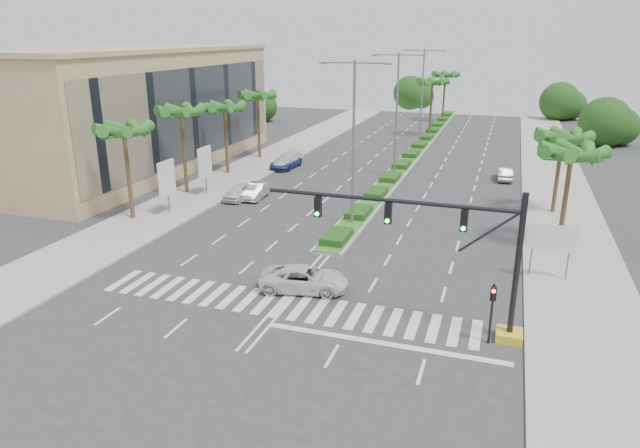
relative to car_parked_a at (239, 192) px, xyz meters
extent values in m
plane|color=#333335|center=(11.22, -17.76, -0.67)|extent=(160.00, 160.00, 0.00)
cube|color=gray|center=(26.42, 2.24, -0.59)|extent=(6.00, 120.00, 0.15)
cube|color=gray|center=(-3.98, 2.24, -0.59)|extent=(6.00, 120.00, 0.15)
cube|color=gray|center=(11.22, 27.24, -0.57)|extent=(2.20, 75.00, 0.20)
cube|color=#345D20|center=(11.22, 27.24, -0.45)|extent=(1.80, 75.00, 0.04)
cube|color=tan|center=(-14.78, 8.24, 5.33)|extent=(12.00, 36.00, 12.00)
cube|color=gold|center=(22.72, -17.76, -0.44)|extent=(1.20, 1.20, 0.45)
cylinder|color=black|center=(22.72, -17.76, 3.03)|extent=(0.28, 0.28, 7.00)
cylinder|color=black|center=(16.72, -17.76, 5.63)|extent=(12.00, 0.20, 0.20)
cylinder|color=black|center=(21.32, -17.76, 4.53)|extent=(2.53, 0.12, 2.15)
cube|color=black|center=(20.22, -17.76, 4.98)|extent=(0.32, 0.24, 1.00)
cylinder|color=#19E533|center=(20.22, -17.90, 4.66)|extent=(0.20, 0.06, 0.20)
cube|color=black|center=(16.72, -17.76, 4.98)|extent=(0.32, 0.24, 1.00)
cylinder|color=#19E533|center=(16.72, -17.90, 4.66)|extent=(0.20, 0.06, 0.20)
cube|color=black|center=(13.22, -17.76, 4.98)|extent=(0.32, 0.24, 1.00)
cylinder|color=#19E533|center=(13.22, -17.90, 4.66)|extent=(0.20, 0.06, 0.20)
cylinder|color=black|center=(21.82, -18.36, 0.83)|extent=(0.12, 0.12, 3.00)
cube|color=black|center=(21.82, -18.51, 1.93)|extent=(0.28, 0.22, 0.65)
cylinder|color=red|center=(21.82, -18.64, 2.11)|extent=(0.18, 0.05, 0.18)
cylinder|color=slate|center=(23.72, -9.76, 0.73)|extent=(0.10, 0.10, 2.80)
cylinder|color=slate|center=(25.72, -9.76, 0.73)|extent=(0.10, 0.10, 2.80)
cube|color=#0C6638|center=(24.72, -9.76, 1.93)|extent=(2.60, 0.08, 1.50)
cube|color=white|center=(24.72, -9.81, 1.93)|extent=(2.70, 0.02, 1.60)
cylinder|color=slate|center=(-3.28, -5.76, 0.73)|extent=(0.12, 0.12, 2.80)
cube|color=white|center=(-3.28, -5.76, 2.33)|extent=(0.18, 2.10, 2.70)
cube|color=#D8594C|center=(-3.28, -5.76, 2.33)|extent=(0.12, 2.00, 2.60)
cylinder|color=slate|center=(-3.28, 0.24, 0.73)|extent=(0.12, 0.12, 2.80)
cube|color=white|center=(-3.28, 0.24, 2.33)|extent=(0.18, 2.10, 2.70)
cube|color=#D8594C|center=(-3.28, 0.24, 2.33)|extent=(0.12, 2.00, 2.60)
cylinder|color=brown|center=(-5.28, -7.76, 2.83)|extent=(0.32, 0.32, 7.00)
sphere|color=brown|center=(-5.28, -7.76, 6.23)|extent=(0.70, 0.70, 0.70)
cone|color=#216A21|center=(-4.18, -7.76, 6.13)|extent=(0.90, 3.62, 1.50)
cone|color=#216A21|center=(-4.59, -6.90, 6.13)|extent=(3.39, 2.96, 1.50)
cone|color=#216A21|center=(-5.52, -6.68, 6.13)|extent=(3.73, 1.68, 1.50)
cone|color=#216A21|center=(-6.27, -7.28, 6.13)|extent=(2.38, 3.65, 1.50)
cone|color=#216A21|center=(-6.27, -8.23, 6.13)|extent=(2.38, 3.65, 1.50)
cone|color=#216A21|center=(-5.52, -8.83, 6.13)|extent=(3.73, 1.68, 1.50)
cone|color=#216A21|center=(-4.59, -8.62, 6.13)|extent=(3.39, 2.96, 1.50)
cylinder|color=brown|center=(-5.28, 0.24, 3.03)|extent=(0.32, 0.32, 7.40)
sphere|color=brown|center=(-5.28, 0.24, 6.63)|extent=(0.70, 0.70, 0.70)
cone|color=#216A21|center=(-4.18, 0.24, 6.53)|extent=(0.90, 3.62, 1.50)
cone|color=#216A21|center=(-4.59, 1.10, 6.53)|extent=(3.39, 2.96, 1.50)
cone|color=#216A21|center=(-5.52, 1.32, 6.53)|extent=(3.73, 1.68, 1.50)
cone|color=#216A21|center=(-6.27, 0.72, 6.53)|extent=(2.38, 3.65, 1.50)
cone|color=#216A21|center=(-6.27, -0.23, 6.53)|extent=(2.38, 3.65, 1.50)
cone|color=#216A21|center=(-5.52, -0.83, 6.53)|extent=(3.73, 1.68, 1.50)
cone|color=#216A21|center=(-4.59, -0.62, 6.53)|extent=(3.39, 2.96, 1.50)
cylinder|color=brown|center=(-5.28, 8.24, 2.73)|extent=(0.32, 0.32, 6.80)
sphere|color=brown|center=(-5.28, 8.24, 6.03)|extent=(0.70, 0.70, 0.70)
cone|color=#216A21|center=(-4.18, 8.24, 5.93)|extent=(0.90, 3.62, 1.50)
cone|color=#216A21|center=(-4.59, 9.10, 5.93)|extent=(3.39, 2.96, 1.50)
cone|color=#216A21|center=(-5.52, 9.32, 5.93)|extent=(3.73, 1.68, 1.50)
cone|color=#216A21|center=(-6.27, 8.72, 5.93)|extent=(2.38, 3.65, 1.50)
cone|color=#216A21|center=(-6.27, 7.77, 5.93)|extent=(2.38, 3.65, 1.50)
cone|color=#216A21|center=(-5.52, 7.17, 5.93)|extent=(3.73, 1.68, 1.50)
cone|color=#216A21|center=(-4.59, 7.38, 5.93)|extent=(3.39, 2.96, 1.50)
cylinder|color=brown|center=(-5.28, 16.24, 2.93)|extent=(0.32, 0.32, 7.20)
sphere|color=brown|center=(-5.28, 16.24, 6.43)|extent=(0.70, 0.70, 0.70)
cone|color=#216A21|center=(-4.18, 16.24, 6.33)|extent=(0.90, 3.62, 1.50)
cone|color=#216A21|center=(-4.59, 17.10, 6.33)|extent=(3.39, 2.96, 1.50)
cone|color=#216A21|center=(-5.52, 17.32, 6.33)|extent=(3.73, 1.68, 1.50)
cone|color=#216A21|center=(-6.27, 16.72, 6.33)|extent=(2.38, 3.65, 1.50)
cone|color=#216A21|center=(-6.27, 15.77, 6.33)|extent=(2.38, 3.65, 1.50)
cone|color=#216A21|center=(-5.52, 15.17, 6.33)|extent=(3.73, 1.68, 1.50)
cone|color=#216A21|center=(-4.59, 15.38, 6.33)|extent=(3.39, 2.96, 1.50)
cylinder|color=brown|center=(25.72, -3.76, 2.58)|extent=(0.32, 0.32, 6.50)
sphere|color=brown|center=(25.72, -3.76, 5.73)|extent=(0.70, 0.70, 0.70)
cone|color=#216A21|center=(26.82, -3.76, 5.63)|extent=(0.90, 3.62, 1.50)
cone|color=#216A21|center=(26.41, -2.90, 5.63)|extent=(3.39, 2.96, 1.50)
cone|color=#216A21|center=(25.48, -2.68, 5.63)|extent=(3.73, 1.68, 1.50)
cone|color=#216A21|center=(24.73, -3.28, 5.63)|extent=(2.38, 3.65, 1.50)
cone|color=#216A21|center=(24.73, -4.23, 5.63)|extent=(2.38, 3.65, 1.50)
cone|color=#216A21|center=(25.48, -4.83, 5.63)|extent=(3.73, 1.68, 1.50)
cone|color=#216A21|center=(26.41, -4.62, 5.63)|extent=(3.39, 2.96, 1.50)
cylinder|color=brown|center=(25.72, 4.24, 2.43)|extent=(0.32, 0.32, 6.20)
sphere|color=brown|center=(25.72, 4.24, 5.43)|extent=(0.70, 0.70, 0.70)
cone|color=#216A21|center=(26.82, 4.24, 5.33)|extent=(0.90, 3.62, 1.50)
cone|color=#216A21|center=(26.41, 5.10, 5.33)|extent=(3.39, 2.96, 1.50)
cone|color=#216A21|center=(25.48, 5.32, 5.33)|extent=(3.73, 1.68, 1.50)
cone|color=#216A21|center=(24.73, 4.72, 5.33)|extent=(2.38, 3.65, 1.50)
cone|color=#216A21|center=(24.73, 3.77, 5.33)|extent=(2.38, 3.65, 1.50)
cone|color=#216A21|center=(25.48, 3.17, 5.33)|extent=(3.73, 1.68, 1.50)
cone|color=#216A21|center=(26.41, 3.38, 5.33)|extent=(3.39, 2.96, 1.50)
cylinder|color=brown|center=(11.22, 37.24, 3.08)|extent=(0.32, 0.32, 7.50)
sphere|color=brown|center=(11.22, 37.24, 6.73)|extent=(0.70, 0.70, 0.70)
cone|color=#216A21|center=(12.32, 37.24, 6.63)|extent=(0.90, 3.62, 1.50)
cone|color=#216A21|center=(11.91, 38.10, 6.63)|extent=(3.39, 2.96, 1.50)
cone|color=#216A21|center=(10.98, 38.32, 6.63)|extent=(3.73, 1.68, 1.50)
cone|color=#216A21|center=(10.23, 37.72, 6.63)|extent=(2.38, 3.65, 1.50)
cone|color=#216A21|center=(10.23, 36.77, 6.63)|extent=(2.38, 3.65, 1.50)
cone|color=#216A21|center=(10.98, 36.17, 6.63)|extent=(3.73, 1.68, 1.50)
cone|color=#216A21|center=(11.91, 36.38, 6.63)|extent=(3.39, 2.96, 1.50)
cylinder|color=brown|center=(11.22, 52.24, 3.08)|extent=(0.32, 0.32, 7.50)
sphere|color=brown|center=(11.22, 52.24, 6.73)|extent=(0.70, 0.70, 0.70)
cone|color=#216A21|center=(12.32, 52.24, 6.63)|extent=(0.90, 3.62, 1.50)
cone|color=#216A21|center=(11.91, 53.10, 6.63)|extent=(3.39, 2.96, 1.50)
cone|color=#216A21|center=(10.98, 53.32, 6.63)|extent=(3.73, 1.68, 1.50)
cone|color=#216A21|center=(10.23, 52.72, 6.63)|extent=(2.38, 3.65, 1.50)
cone|color=#216A21|center=(10.23, 51.77, 6.63)|extent=(2.38, 3.65, 1.50)
cone|color=#216A21|center=(10.98, 51.17, 6.63)|extent=(3.73, 1.68, 1.50)
cone|color=#216A21|center=(11.91, 51.38, 6.63)|extent=(3.39, 2.96, 1.50)
cylinder|color=slate|center=(11.22, -3.76, 5.33)|extent=(0.20, 0.20, 12.00)
cylinder|color=slate|center=(10.02, -3.76, 11.13)|extent=(2.40, 0.10, 0.10)
cylinder|color=slate|center=(12.42, -3.76, 11.13)|extent=(2.40, 0.10, 0.10)
cube|color=slate|center=(8.92, -3.76, 11.08)|extent=(0.50, 0.25, 0.12)
cube|color=slate|center=(13.52, -3.76, 11.08)|extent=(0.50, 0.25, 0.12)
cylinder|color=slate|center=(11.22, 12.24, 5.33)|extent=(0.20, 0.20, 12.00)
cylinder|color=slate|center=(10.02, 12.24, 11.13)|extent=(2.40, 0.10, 0.10)
cylinder|color=slate|center=(12.42, 12.24, 11.13)|extent=(2.40, 0.10, 0.10)
cube|color=slate|center=(8.92, 12.24, 11.08)|extent=(0.50, 0.25, 0.12)
cube|color=slate|center=(13.52, 12.24, 11.08)|extent=(0.50, 0.25, 0.12)
cylinder|color=slate|center=(11.22, 28.24, 5.33)|extent=(0.20, 0.20, 12.00)
cylinder|color=slate|center=(10.02, 28.24, 11.13)|extent=(2.40, 0.10, 0.10)
cylinder|color=slate|center=(12.42, 28.24, 11.13)|extent=(2.40, 0.10, 0.10)
cube|color=slate|center=(8.92, 28.24, 11.08)|extent=(0.50, 0.25, 0.12)
cube|color=slate|center=(13.52, 28.24, 11.08)|extent=(0.50, 0.25, 0.12)
imported|color=silver|center=(0.00, 0.00, 0.00)|extent=(1.61, 3.93, 1.34)
imported|color=#A7A7AC|center=(1.33, 0.83, -0.01)|extent=(1.63, 4.08, 1.32)
imported|color=navy|center=(-0.58, 12.41, -0.03)|extent=(2.36, 4.71, 1.28)
imported|color=silver|center=(-0.58, 12.94, 0.09)|extent=(2.47, 5.36, 1.52)
imported|color=silver|center=(11.70, -15.63, 0.02)|extent=(5.32, 3.20, 1.38)
imported|color=#9D9EA2|center=(21.74, 14.46, -0.03)|extent=(1.69, 3.96, 1.27)
camera|label=1|loc=(21.75, -43.09, 13.05)|focal=32.00mm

